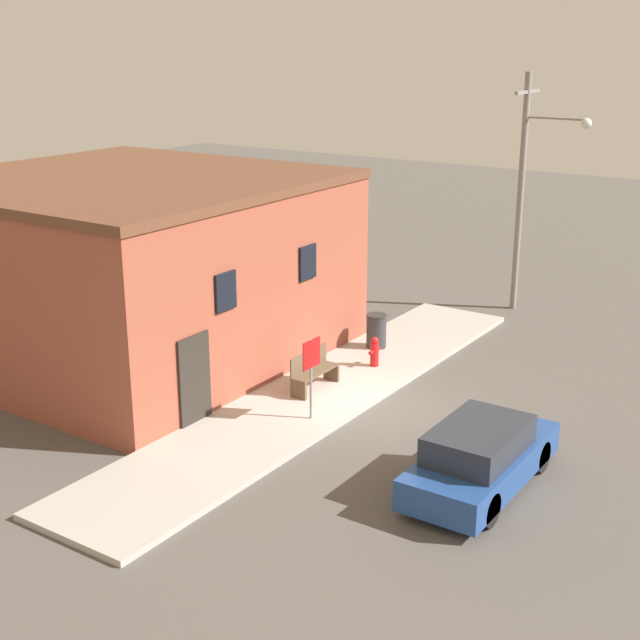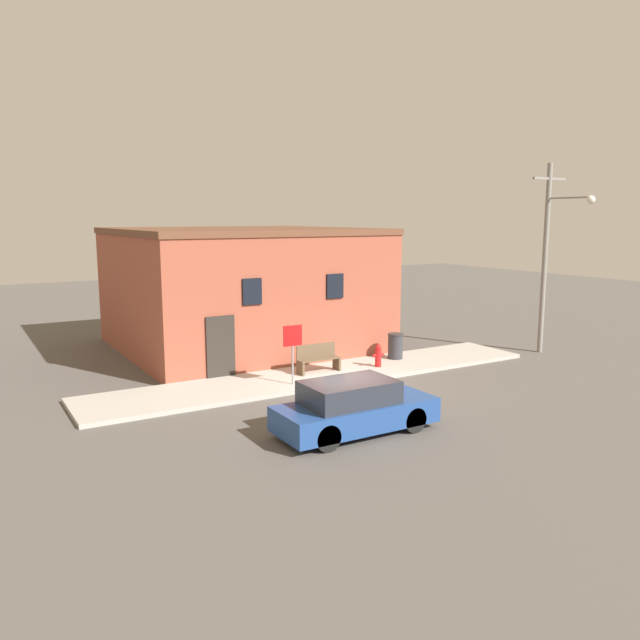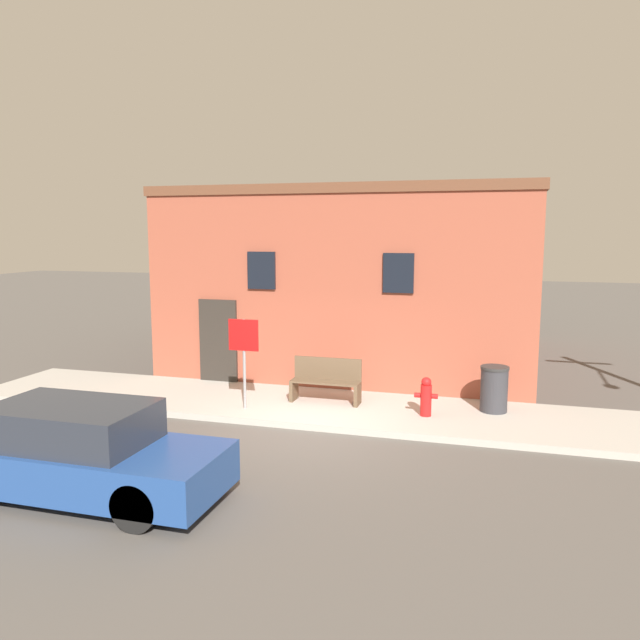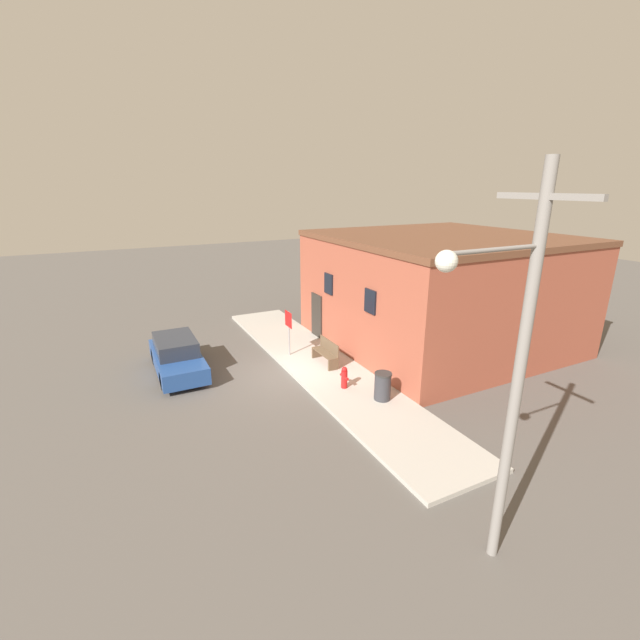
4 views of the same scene
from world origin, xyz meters
name	(u,v)px [view 4 (image 4 of 4)]	position (x,y,z in m)	size (l,w,h in m)	color
ground_plane	(289,374)	(0.00, 0.00, 0.00)	(80.00, 80.00, 0.00)	#56514C
sidewalk	(321,366)	(0.00, 1.40, 0.07)	(16.35, 2.79, 0.14)	#B2ADA3
brick_building	(439,290)	(-0.30, 7.59, 2.50)	(9.58, 9.73, 4.99)	#9E4C38
fire_hydrant	(344,377)	(2.22, 1.20, 0.54)	(0.48, 0.23, 0.81)	red
stop_sign	(289,325)	(-1.54, 0.66, 1.48)	(0.67, 0.06, 1.92)	gray
bench	(326,352)	(-0.02, 1.65, 0.61)	(1.54, 0.44, 0.97)	brown
trash_bin	(383,386)	(3.55, 1.93, 0.62)	(0.59, 0.59, 0.96)	#333338
utility_pole	(513,364)	(9.71, 0.15, 4.17)	(1.80, 2.16, 7.51)	gray
parked_car	(177,356)	(-2.21, -3.83, 0.66)	(4.18, 1.67, 1.39)	black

